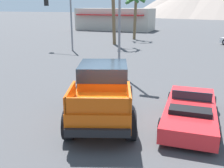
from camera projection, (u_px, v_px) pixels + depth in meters
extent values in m
plane|color=#424244|center=(112.00, 118.00, 10.07)|extent=(320.00, 320.00, 0.00)
cube|color=#CC4C0C|center=(102.00, 99.00, 9.59)|extent=(3.34, 4.82, 0.64)
cube|color=#CC4C0C|center=(103.00, 74.00, 10.23)|extent=(2.35, 2.44, 0.83)
cube|color=#1E2833|center=(103.00, 70.00, 10.19)|extent=(2.40, 2.49, 0.53)
cube|color=#CC4C0C|center=(70.00, 96.00, 8.27)|extent=(0.68, 1.69, 0.48)
cube|color=#CC4C0C|center=(129.00, 96.00, 8.23)|extent=(0.68, 1.69, 0.48)
cube|color=#CC4C0C|center=(98.00, 106.00, 7.44)|extent=(1.79, 0.71, 0.48)
cube|color=black|center=(105.00, 86.00, 11.82)|extent=(1.85, 0.80, 0.24)
cube|color=black|center=(98.00, 133.00, 7.48)|extent=(1.85, 0.80, 0.24)
cylinder|color=black|center=(80.00, 96.00, 11.04)|extent=(0.61, 1.00, 0.95)
cylinder|color=#232326|center=(80.00, 96.00, 11.04)|extent=(0.48, 0.60, 0.53)
cylinder|color=black|center=(128.00, 97.00, 10.99)|extent=(0.61, 1.00, 0.95)
cylinder|color=#232326|center=(128.00, 97.00, 10.99)|extent=(0.48, 0.60, 0.53)
cylinder|color=black|center=(69.00, 125.00, 8.41)|extent=(0.61, 1.00, 0.95)
cylinder|color=#232326|center=(69.00, 125.00, 8.41)|extent=(0.48, 0.60, 0.53)
cylinder|color=black|center=(131.00, 125.00, 8.37)|extent=(0.61, 1.00, 0.95)
cylinder|color=#232326|center=(131.00, 125.00, 8.37)|extent=(0.48, 0.60, 0.53)
cube|color=red|center=(190.00, 111.00, 9.58)|extent=(1.97, 4.68, 0.52)
cube|color=#1E2833|center=(192.00, 96.00, 9.92)|extent=(1.47, 0.14, 0.34)
cube|color=black|center=(190.00, 111.00, 8.75)|extent=(1.42, 0.72, 0.16)
cylinder|color=black|center=(171.00, 99.00, 11.16)|extent=(0.25, 0.64, 0.63)
cylinder|color=#9E9EA3|center=(171.00, 99.00, 11.16)|extent=(0.25, 0.36, 0.35)
cylinder|color=black|center=(212.00, 104.00, 10.66)|extent=(0.25, 0.64, 0.63)
cylinder|color=#9E9EA3|center=(212.00, 104.00, 10.66)|extent=(0.25, 0.36, 0.35)
cylinder|color=black|center=(162.00, 128.00, 8.56)|extent=(0.25, 0.64, 0.63)
cylinder|color=#9E9EA3|center=(162.00, 128.00, 8.56)|extent=(0.25, 0.36, 0.35)
cylinder|color=black|center=(216.00, 135.00, 8.07)|extent=(0.25, 0.64, 0.63)
cylinder|color=#9E9EA3|center=(216.00, 135.00, 8.07)|extent=(0.25, 0.36, 0.35)
cylinder|color=slate|center=(71.00, 22.00, 24.57)|extent=(0.16, 0.16, 5.35)
cube|color=black|center=(46.00, 1.00, 24.93)|extent=(0.34, 0.26, 0.90)
sphere|color=orange|center=(47.00, 1.00, 25.07)|extent=(0.20, 0.20, 0.20)
sphere|color=green|center=(47.00, 4.00, 25.14)|extent=(0.20, 0.20, 0.20)
cylinder|color=slate|center=(120.00, 8.00, 15.35)|extent=(0.14, 0.14, 8.03)
cylinder|color=brown|center=(135.00, 18.00, 33.27)|extent=(0.36, 0.78, 5.34)
cylinder|color=brown|center=(113.00, 6.00, 27.90)|extent=(0.36, 1.10, 8.26)
cube|color=#BCB2A3|center=(115.00, 19.00, 46.81)|extent=(13.37, 5.51, 3.75)
cube|color=red|center=(109.00, 15.00, 43.80)|extent=(12.03, 0.70, 0.20)
cone|color=gray|center=(198.00, 1.00, 106.25)|extent=(49.56, 49.56, 12.53)
cone|color=gray|center=(178.00, 0.00, 133.86)|extent=(45.53, 45.53, 13.74)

